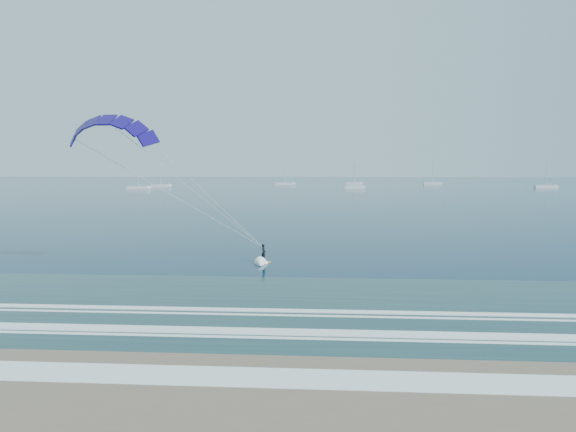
% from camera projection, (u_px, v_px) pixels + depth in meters
% --- Properties ---
extents(ground, '(900.00, 900.00, 0.00)m').
position_uv_depth(ground, '(293.00, 376.00, 21.27)').
color(ground, '#072A41').
rests_on(ground, ground).
extents(kitesurfer_rig, '(17.71, 7.77, 13.93)m').
position_uv_depth(kitesurfer_rig, '(187.00, 186.00, 43.46)').
color(kitesurfer_rig, gold).
rests_on(kitesurfer_rig, ground).
extents(sailboat_0, '(9.22, 2.40, 12.46)m').
position_uv_depth(sailboat_0, '(138.00, 188.00, 204.19)').
color(sailboat_0, silver).
rests_on(sailboat_0, ground).
extents(sailboat_1, '(8.67, 2.40, 11.91)m').
position_uv_depth(sailboat_1, '(161.00, 186.00, 226.59)').
color(sailboat_1, silver).
rests_on(sailboat_1, ground).
extents(sailboat_2, '(9.34, 2.40, 12.50)m').
position_uv_depth(sailboat_2, '(285.00, 184.00, 253.44)').
color(sailboat_2, silver).
rests_on(sailboat_2, ground).
extents(sailboat_3, '(7.61, 2.40, 10.72)m').
position_uv_depth(sailboat_3, '(355.00, 187.00, 207.11)').
color(sailboat_3, silver).
rests_on(sailboat_3, ground).
extents(sailboat_4, '(8.59, 2.40, 11.69)m').
position_uv_depth(sailboat_4, '(432.00, 183.00, 258.59)').
color(sailboat_4, silver).
rests_on(sailboat_4, ground).
extents(sailboat_5, '(9.31, 2.40, 12.63)m').
position_uv_depth(sailboat_5, '(546.00, 186.00, 216.91)').
color(sailboat_5, silver).
rests_on(sailboat_5, ground).
extents(sailboat_8, '(7.93, 2.40, 12.29)m').
position_uv_depth(sailboat_8, '(354.00, 183.00, 258.88)').
color(sailboat_8, silver).
rests_on(sailboat_8, ground).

